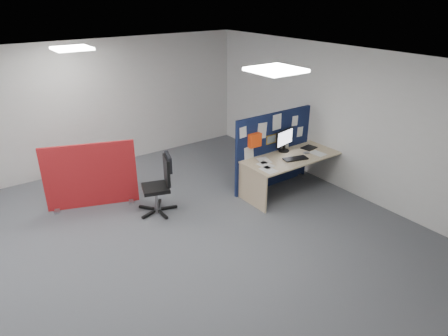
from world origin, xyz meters
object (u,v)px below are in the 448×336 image
main_desk (289,163)px  red_divider (91,176)px  office_chair (161,181)px  monitor_main (285,139)px  navy_divider (272,150)px

main_desk → red_divider: 3.65m
main_desk → office_chair: size_ratio=1.87×
monitor_main → office_chair: bearing=157.5°
monitor_main → main_desk: bearing=-115.3°
navy_divider → office_chair: bearing=171.4°
main_desk → red_divider: size_ratio=1.29×
red_divider → main_desk: bearing=-6.1°
monitor_main → red_divider: (-3.34, 1.37, -0.39)m
main_desk → navy_divider: bearing=109.2°
navy_divider → monitor_main: navy_divider is taller
navy_divider → office_chair: (-2.24, 0.34, -0.16)m
main_desk → monitor_main: monitor_main is taller
main_desk → red_divider: red_divider is taller
navy_divider → main_desk: bearing=-70.8°
main_desk → monitor_main: 0.46m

